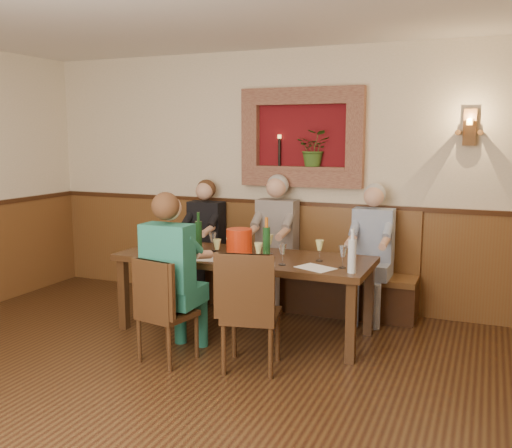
# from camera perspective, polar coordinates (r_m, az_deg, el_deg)

# --- Properties ---
(ground_plane) EXTENTS (6.00, 6.00, 0.00)m
(ground_plane) POSITION_cam_1_polar(r_m,az_deg,el_deg) (4.11, -12.07, -18.48)
(ground_plane) COLOR black
(ground_plane) RESTS_ON ground
(room_shell) EXTENTS (6.04, 6.04, 2.82)m
(room_shell) POSITION_cam_1_polar(r_m,az_deg,el_deg) (3.66, -13.04, 8.85)
(room_shell) COLOR beige
(room_shell) RESTS_ON ground
(wainscoting) EXTENTS (6.02, 6.02, 1.15)m
(wainscoting) POSITION_cam_1_polar(r_m,az_deg,el_deg) (3.88, -12.36, -10.74)
(wainscoting) COLOR brown
(wainscoting) RESTS_ON ground
(wall_niche) EXTENTS (1.36, 0.30, 1.06)m
(wall_niche) POSITION_cam_1_polar(r_m,az_deg,el_deg) (6.22, 4.92, 8.20)
(wall_niche) COLOR #600D12
(wall_niche) RESTS_ON ground
(wall_sconce) EXTENTS (0.25, 0.20, 0.35)m
(wall_sconce) POSITION_cam_1_polar(r_m,az_deg,el_deg) (5.92, 20.58, 8.97)
(wall_sconce) COLOR brown
(wall_sconce) RESTS_ON ground
(dining_table) EXTENTS (2.40, 0.90, 0.75)m
(dining_table) POSITION_cam_1_polar(r_m,az_deg,el_deg) (5.41, -1.18, -3.94)
(dining_table) COLOR black
(dining_table) RESTS_ON ground
(bench) EXTENTS (3.00, 0.45, 1.11)m
(bench) POSITION_cam_1_polar(r_m,az_deg,el_deg) (6.35, 2.24, -5.25)
(bench) COLOR #381E0F
(bench) RESTS_ON ground
(chair_near_left) EXTENTS (0.47, 0.47, 0.89)m
(chair_near_left) POSITION_cam_1_polar(r_m,az_deg,el_deg) (4.89, -8.95, -10.53)
(chair_near_left) COLOR black
(chair_near_left) RESTS_ON ground
(chair_near_right) EXTENTS (0.52, 0.52, 0.99)m
(chair_near_right) POSITION_cam_1_polar(r_m,az_deg,el_deg) (4.67, -0.50, -11.01)
(chair_near_right) COLOR black
(chair_near_right) RESTS_ON ground
(person_bench_left) EXTENTS (0.40, 0.49, 1.38)m
(person_bench_left) POSITION_cam_1_polar(r_m,az_deg,el_deg) (6.55, -5.31, -2.69)
(person_bench_left) COLOR black
(person_bench_left) RESTS_ON ground
(person_bench_mid) EXTENTS (0.43, 0.53, 1.46)m
(person_bench_mid) POSITION_cam_1_polar(r_m,az_deg,el_deg) (6.19, 1.82, -2.97)
(person_bench_mid) COLOR #5B5453
(person_bench_mid) RESTS_ON ground
(person_bench_right) EXTENTS (0.41, 0.50, 1.40)m
(person_bench_right) POSITION_cam_1_polar(r_m,az_deg,el_deg) (5.92, 11.40, -3.98)
(person_bench_right) COLOR navy
(person_bench_right) RESTS_ON ground
(person_chair_front) EXTENTS (0.42, 0.51, 1.42)m
(person_chair_front) POSITION_cam_1_polar(r_m,az_deg,el_deg) (4.90, -8.20, -6.45)
(person_chair_front) COLOR #1A5D5C
(person_chair_front) RESTS_ON ground
(spittoon_bucket) EXTENTS (0.26, 0.26, 0.27)m
(spittoon_bucket) POSITION_cam_1_polar(r_m,az_deg,el_deg) (5.27, -1.68, -1.95)
(spittoon_bucket) COLOR red
(spittoon_bucket) RESTS_ON dining_table
(wine_bottle_green_a) EXTENTS (0.08, 0.08, 0.39)m
(wine_bottle_green_a) POSITION_cam_1_polar(r_m,az_deg,el_deg) (5.21, 1.05, -1.82)
(wine_bottle_green_a) COLOR #19471E
(wine_bottle_green_a) RESTS_ON dining_table
(wine_bottle_green_b) EXTENTS (0.07, 0.07, 0.38)m
(wine_bottle_green_b) POSITION_cam_1_polar(r_m,az_deg,el_deg) (5.65, -5.77, -1.07)
(wine_bottle_green_b) COLOR #19471E
(wine_bottle_green_b) RESTS_ON dining_table
(water_bottle) EXTENTS (0.09, 0.09, 0.37)m
(water_bottle) POSITION_cam_1_polar(r_m,az_deg,el_deg) (4.76, 9.58, -3.07)
(water_bottle) COLOR silver
(water_bottle) RESTS_ON dining_table
(tasting_sheet_a) EXTENTS (0.29, 0.22, 0.00)m
(tasting_sheet_a) POSITION_cam_1_polar(r_m,az_deg,el_deg) (5.74, -10.01, -2.56)
(tasting_sheet_a) COLOR white
(tasting_sheet_a) RESTS_ON dining_table
(tasting_sheet_b) EXTENTS (0.33, 0.25, 0.00)m
(tasting_sheet_b) POSITION_cam_1_polar(r_m,az_deg,el_deg) (5.24, -0.23, -3.52)
(tasting_sheet_b) COLOR white
(tasting_sheet_b) RESTS_ON dining_table
(tasting_sheet_c) EXTENTS (0.37, 0.33, 0.00)m
(tasting_sheet_c) POSITION_cam_1_polar(r_m,az_deg,el_deg) (4.92, 5.97, -4.38)
(tasting_sheet_c) COLOR white
(tasting_sheet_c) RESTS_ON dining_table
(tasting_sheet_d) EXTENTS (0.33, 0.26, 0.00)m
(tasting_sheet_d) POSITION_cam_1_polar(r_m,az_deg,el_deg) (5.26, -4.96, -3.50)
(tasting_sheet_d) COLOR white
(tasting_sheet_d) RESTS_ON dining_table
(wine_glass_0) EXTENTS (0.08, 0.08, 0.19)m
(wine_glass_0) POSITION_cam_1_polar(r_m,az_deg,el_deg) (5.71, -10.40, -1.66)
(wine_glass_0) COLOR #DFE387
(wine_glass_0) RESTS_ON dining_table
(wine_glass_1) EXTENTS (0.08, 0.08, 0.19)m
(wine_glass_1) POSITION_cam_1_polar(r_m,az_deg,el_deg) (5.79, -8.02, -1.46)
(wine_glass_1) COLOR white
(wine_glass_1) RESTS_ON dining_table
(wine_glass_2) EXTENTS (0.08, 0.08, 0.19)m
(wine_glass_2) POSITION_cam_1_polar(r_m,az_deg,el_deg) (5.41, -7.10, -2.16)
(wine_glass_2) COLOR #DFE387
(wine_glass_2) RESTS_ON dining_table
(wine_glass_3) EXTENTS (0.08, 0.08, 0.19)m
(wine_glass_3) POSITION_cam_1_polar(r_m,az_deg,el_deg) (5.57, -4.35, -1.80)
(wine_glass_3) COLOR white
(wine_glass_3) RESTS_ON dining_table
(wine_glass_4) EXTENTS (0.08, 0.08, 0.19)m
(wine_glass_4) POSITION_cam_1_polar(r_m,az_deg,el_deg) (5.27, -2.61, -2.39)
(wine_glass_4) COLOR #DFE387
(wine_glass_4) RESTS_ON dining_table
(wine_glass_5) EXTENTS (0.08, 0.08, 0.19)m
(wine_glass_5) POSITION_cam_1_polar(r_m,az_deg,el_deg) (5.43, 1.35, -2.05)
(wine_glass_5) COLOR #DFE387
(wine_glass_5) RESTS_ON dining_table
(wine_glass_6) EXTENTS (0.08, 0.08, 0.19)m
(wine_glass_6) POSITION_cam_1_polar(r_m,az_deg,el_deg) (4.99, 2.66, -3.04)
(wine_glass_6) COLOR white
(wine_glass_6) RESTS_ON dining_table
(wine_glass_7) EXTENTS (0.08, 0.08, 0.19)m
(wine_glass_7) POSITION_cam_1_polar(r_m,az_deg,el_deg) (5.18, 6.37, -2.65)
(wine_glass_7) COLOR #DFE387
(wine_glass_7) RESTS_ON dining_table
(wine_glass_8) EXTENTS (0.08, 0.08, 0.19)m
(wine_glass_8) POSITION_cam_1_polar(r_m,az_deg,el_deg) (4.94, 8.66, -3.27)
(wine_glass_8) COLOR white
(wine_glass_8) RESTS_ON dining_table
(wine_glass_9) EXTENTS (0.08, 0.08, 0.19)m
(wine_glass_9) POSITION_cam_1_polar(r_m,az_deg,el_deg) (5.20, -3.91, -2.57)
(wine_glass_9) COLOR #DFE387
(wine_glass_9) RESTS_ON dining_table
(wine_glass_10) EXTENTS (0.08, 0.08, 0.19)m
(wine_glass_10) POSITION_cam_1_polar(r_m,az_deg,el_deg) (5.02, 0.25, -2.97)
(wine_glass_10) COLOR #DFE387
(wine_glass_10) RESTS_ON dining_table
(wine_glass_11) EXTENTS (0.08, 0.08, 0.19)m
(wine_glass_11) POSITION_cam_1_polar(r_m,az_deg,el_deg) (5.77, -8.05, -1.50)
(wine_glass_11) COLOR #DFE387
(wine_glass_11) RESTS_ON dining_table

